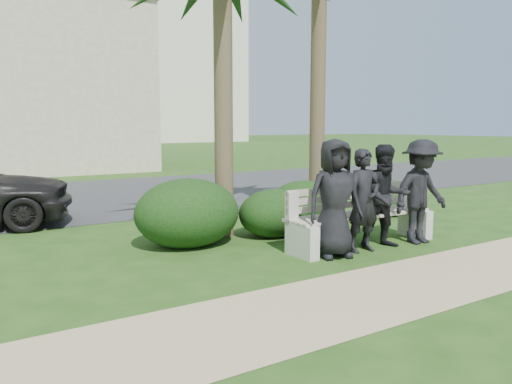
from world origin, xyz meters
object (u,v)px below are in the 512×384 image
Objects in this scene: man_a at (334,198)px; man_b at (364,201)px; man_d at (421,192)px; man_c at (386,196)px; park_bench at (361,220)px.

man_a is 1.10× the size of man_b.
man_d is (1.18, -0.09, 0.06)m from man_b.
man_d is (0.69, -0.10, 0.04)m from man_c.
man_a is 1.76m from man_d.
park_bench is at bearing 158.94° from man_d.
man_c reaches higher than park_bench.
park_bench is at bearing 147.94° from man_c.
man_a reaches higher than man_d.
man_c is at bearing 3.63° from man_b.
park_bench is 0.53m from man_b.
park_bench is 0.99m from man_a.
man_d reaches higher than park_bench.
man_d is at bearing -22.96° from park_bench.
man_a reaches higher than man_c.
man_d is at bearing 10.15° from man_a.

